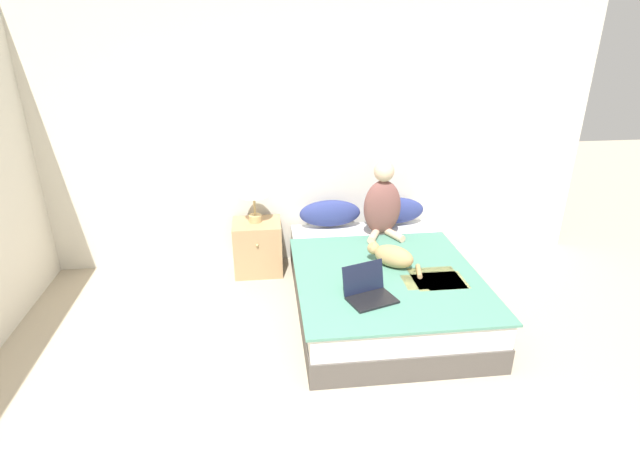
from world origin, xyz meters
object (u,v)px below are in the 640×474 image
object	(u,v)px
table_lamp	(254,188)
laptop_open	(369,292)
pillow_far	(394,211)
nightstand	(258,247)
cat_tabby	(392,256)
bed	(381,286)
person_sitting	(383,204)
pillow_near	(330,213)

from	to	relation	value
table_lamp	laptop_open	bearing A→B (deg)	-58.74
pillow_far	nightstand	xyz separation A→B (m)	(-1.41, -0.08, -0.30)
nightstand	table_lamp	size ratio (longest dim) A/B	1.13
nightstand	cat_tabby	bearing A→B (deg)	-37.11
pillow_far	laptop_open	bearing A→B (deg)	-111.13
laptop_open	table_lamp	distance (m)	1.69
laptop_open	nightstand	world-z (taller)	laptop_open
nightstand	table_lamp	xyz separation A→B (m)	(-0.01, 0.02, 0.62)
bed	person_sitting	distance (m)	0.86
person_sitting	table_lamp	world-z (taller)	person_sitting
pillow_near	person_sitting	xyz separation A→B (m)	(0.48, -0.26, 0.18)
person_sitting	pillow_near	bearing A→B (deg)	151.61
bed	table_lamp	size ratio (longest dim) A/B	4.40
pillow_far	person_sitting	size ratio (longest dim) A/B	0.85
table_lamp	person_sitting	bearing A→B (deg)	-9.14
pillow_near	laptop_open	world-z (taller)	pillow_near
pillow_far	nightstand	bearing A→B (deg)	-176.60
bed	laptop_open	size ratio (longest dim) A/B	4.92
pillow_near	person_sitting	world-z (taller)	person_sitting
laptop_open	pillow_far	bearing A→B (deg)	49.82
pillow_near	cat_tabby	distance (m)	1.04
laptop_open	person_sitting	bearing A→B (deg)	53.60
person_sitting	nightstand	distance (m)	1.32
pillow_near	person_sitting	bearing A→B (deg)	-28.39
pillow_near	nightstand	world-z (taller)	pillow_near
person_sitting	nightstand	world-z (taller)	person_sitting
laptop_open	nightstand	size ratio (longest dim) A/B	0.79
cat_tabby	table_lamp	world-z (taller)	table_lamp
bed	laptop_open	bearing A→B (deg)	-113.26
cat_tabby	table_lamp	bearing A→B (deg)	3.94
pillow_near	table_lamp	world-z (taller)	table_lamp
bed	person_sitting	bearing A→B (deg)	77.84
cat_tabby	nightstand	xyz separation A→B (m)	(-1.15, 0.87, -0.26)
cat_tabby	laptop_open	xyz separation A→B (m)	(-0.31, -0.51, -0.04)
pillow_near	pillow_far	world-z (taller)	same
pillow_near	bed	bearing A→B (deg)	-70.07
nightstand	table_lamp	world-z (taller)	table_lamp
bed	person_sitting	world-z (taller)	person_sitting
nightstand	pillow_far	bearing A→B (deg)	3.40
pillow_far	person_sitting	xyz separation A→B (m)	(-0.19, -0.26, 0.18)
laptop_open	table_lamp	size ratio (longest dim) A/B	0.89
cat_tabby	laptop_open	distance (m)	0.60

